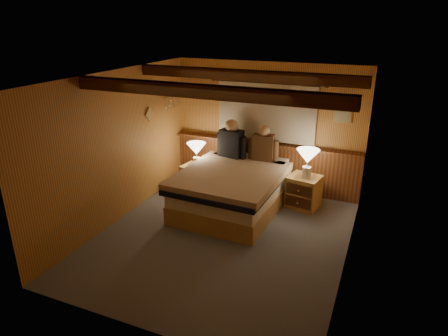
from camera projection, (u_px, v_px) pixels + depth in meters
The scene contains 19 objects.
floor at pixel (223, 237), 6.08m from camera, with size 4.20×4.20×0.00m, color slate.
ceiling at pixel (222, 77), 5.23m from camera, with size 4.20×4.20×0.00m, color gold.
wall_back at pixel (267, 127), 7.46m from camera, with size 3.60×3.60×0.00m, color #D5984C.
wall_left at pixel (118, 148), 6.31m from camera, with size 4.20×4.20×0.00m, color #D5984C.
wall_right at pixel (354, 182), 5.00m from camera, with size 4.20×4.20×0.00m, color #D5984C.
wall_front at pixel (137, 232), 3.85m from camera, with size 3.60×3.60×0.00m, color #D5984C.
wainscot at pixel (264, 164), 7.66m from camera, with size 3.60×0.23×0.94m.
curtain_window at pixel (266, 111), 7.29m from camera, with size 2.18×0.09×1.11m.
ceiling_beams at pixel (227, 82), 5.39m from camera, with size 3.60×1.65×0.16m.
coat_rail at pixel (171, 101), 7.47m from camera, with size 0.05×0.55×0.24m.
framed_print at pixel (343, 116), 6.82m from camera, with size 0.30×0.04×0.25m.
bed at pixel (233, 189), 6.84m from camera, with size 1.69×2.14×0.71m.
nightstand_left at pixel (195, 178), 7.62m from camera, with size 0.51×0.47×0.50m.
nightstand_right at pixel (304, 192), 6.95m from camera, with size 0.59×0.55×0.57m.
lamp_left at pixel (196, 150), 7.38m from camera, with size 0.35×0.35×0.46m.
lamp_right at pixel (308, 158), 6.69m from camera, with size 0.38×0.38×0.50m.
person_left at pixel (232, 141), 7.30m from camera, with size 0.60×0.30×0.73m.
person_right at pixel (263, 146), 7.15m from camera, with size 0.55×0.25×0.67m.
duffel_bag at pixel (207, 186), 7.53m from camera, with size 0.50×0.34×0.34m.
Camera 1 is at (2.09, -4.88, 3.15)m, focal length 32.00 mm.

